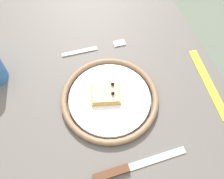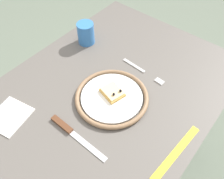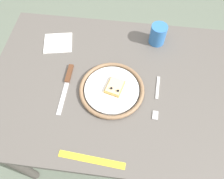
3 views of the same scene
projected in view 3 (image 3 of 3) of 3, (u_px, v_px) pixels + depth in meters
ground_plane at (112, 138)px, 1.58m from camera, size 6.00×6.00×0.00m
dining_table at (113, 94)px, 1.03m from camera, size 1.06×0.75×0.74m
plate at (111, 89)px, 0.91m from camera, size 0.27×0.27×0.02m
pizza_slice_near at (115, 87)px, 0.91m from camera, size 0.08×0.09×0.03m
knife at (68, 80)px, 0.94m from camera, size 0.02×0.24×0.01m
fork at (157, 97)px, 0.90m from camera, size 0.03×0.20×0.00m
cup at (158, 34)px, 1.01m from camera, size 0.07×0.07×0.10m
measuring_tape at (92, 160)px, 0.78m from camera, size 0.24×0.04×0.00m
napkin at (58, 43)px, 1.05m from camera, size 0.15×0.14×0.00m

